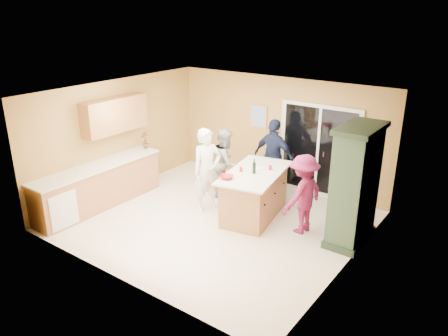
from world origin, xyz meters
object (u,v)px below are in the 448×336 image
Objects in this scene: woman_grey at (226,162)px; woman_navy at (274,157)px; kitchen_island at (254,195)px; woman_white at (207,170)px; woman_magenta at (303,194)px; green_hutch at (355,187)px.

woman_navy is at bearing -74.27° from woman_grey.
kitchen_island is 1.31m from woman_grey.
woman_white is 2.09m from woman_magenta.
woman_white is 1.02× the size of woman_navy.
woman_grey is (-3.12, 0.38, -0.30)m from green_hutch.
woman_grey is at bearing 142.47° from kitchen_island.
kitchen_island is 1.15× the size of woman_navy.
woman_magenta is at bearing 140.42° from woman_navy.
green_hutch reaches higher than woman_navy.
woman_magenta is at bearing -128.61° from woman_grey.
green_hutch is at bearing -120.74° from woman_grey.
woman_white reaches higher than kitchen_island.
woman_grey is (-0.16, 0.89, -0.12)m from woman_white.
woman_magenta is (2.06, 0.30, -0.12)m from woman_white.
woman_navy is 1.13× the size of woman_magenta.
woman_grey is 1.00× the size of woman_magenta.
woman_magenta is at bearing -166.87° from green_hutch.
kitchen_island is 1.13m from woman_magenta.
kitchen_island is 1.37m from woman_navy.
green_hutch reaches higher than woman_white.
woman_grey is at bearing 42.95° from woman_navy.
woman_grey is 2.30m from woman_magenta.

